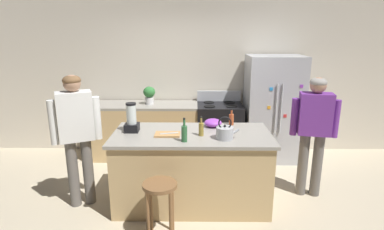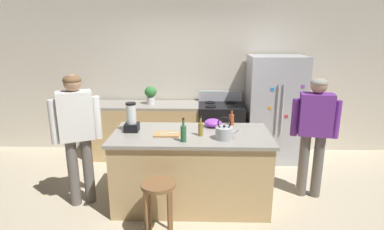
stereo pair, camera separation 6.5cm
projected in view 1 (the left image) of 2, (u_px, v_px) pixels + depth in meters
The scene contains 18 objects.
ground_plane at pixel (192, 202), 4.07m from camera, with size 14.00×14.00×0.00m, color beige.
back_wall at pixel (193, 77), 5.60m from camera, with size 8.00×0.10×2.70m, color beige.
kitchen_island at pixel (192, 169), 3.94m from camera, with size 1.93×0.92×0.94m.
back_counter_run at pixel (147, 130), 5.45m from camera, with size 2.00×0.64×0.94m.
refrigerator at pixel (273, 109), 5.27m from camera, with size 0.90×0.73×1.76m.
stove_range at pixel (219, 131), 5.41m from camera, with size 0.76×0.65×1.12m.
person_by_island_left at pixel (76, 129), 3.78m from camera, with size 0.57×0.37×1.66m.
person_by_sink_right at pixel (314, 126), 4.02m from camera, with size 0.60×0.29×1.59m.
bar_stool at pixel (160, 195), 3.25m from camera, with size 0.36×0.36×0.64m.
potted_plant at pixel (149, 94), 5.28m from camera, with size 0.20×0.20×0.30m.
blender_appliance at pixel (132, 120), 3.85m from camera, with size 0.17×0.17×0.36m.
bottle_vinegar at pixel (201, 129), 3.72m from camera, with size 0.06×0.06×0.24m.
bottle_cooking_sauce at pixel (231, 119), 4.15m from camera, with size 0.06×0.06×0.22m.
bottle_olive_oil at pixel (184, 133), 3.52m from camera, with size 0.07×0.07×0.28m.
mixing_bowl at pixel (213, 123), 4.08m from camera, with size 0.23×0.23×0.10m, color purple.
tea_kettle at pixel (225, 132), 3.61m from camera, with size 0.28×0.20×0.27m.
cutting_board at pixel (167, 134), 3.75m from camera, with size 0.30×0.20×0.02m, color #B7844C.
chef_knife at pixel (169, 133), 3.75m from camera, with size 0.22×0.03×0.01m, color #B7BABF.
Camera 1 is at (0.04, -3.63, 2.16)m, focal length 29.39 mm.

